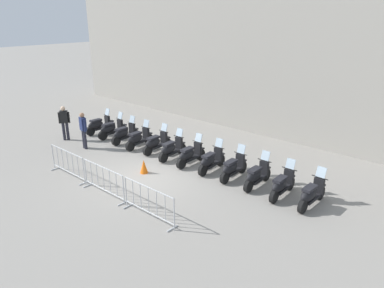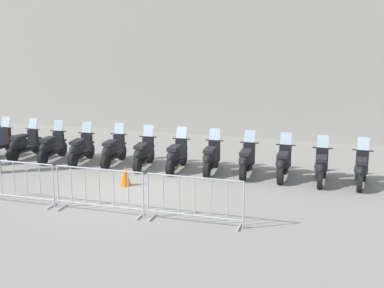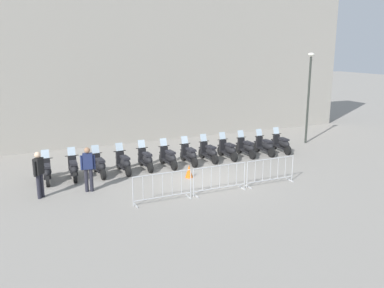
{
  "view_description": "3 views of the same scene",
  "coord_description": "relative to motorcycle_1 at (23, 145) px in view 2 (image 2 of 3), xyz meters",
  "views": [
    {
      "loc": [
        10.23,
        -7.91,
        6.08
      ],
      "look_at": [
        0.94,
        1.67,
        1.17
      ],
      "focal_mm": 33.94,
      "sensor_mm": 36.0,
      "label": 1
    },
    {
      "loc": [
        6.09,
        -12.0,
        4.26
      ],
      "look_at": [
        0.96,
        1.99,
        0.89
      ],
      "focal_mm": 49.03,
      "sensor_mm": 36.0,
      "label": 2
    },
    {
      "loc": [
        -6.27,
        -15.07,
        5.36
      ],
      "look_at": [
        0.45,
        1.85,
        1.03
      ],
      "focal_mm": 38.12,
      "sensor_mm": 36.0,
      "label": 3
    }
  ],
  "objects": [
    {
      "name": "ground_plane",
      "position": [
        4.87,
        -1.81,
        -0.45
      ],
      "size": [
        120.0,
        120.0,
        0.0
      ],
      "primitive_type": "plane",
      "color": "gray"
    },
    {
      "name": "motorcycle_9",
      "position": [
        8.45,
        0.52,
        0.0
      ],
      "size": [
        0.56,
        1.73,
        1.24
      ],
      "color": "black",
      "rests_on": "ground"
    },
    {
      "name": "motorcycle_10",
      "position": [
        9.51,
        0.49,
        0.0
      ],
      "size": [
        0.56,
        1.73,
        1.24
      ],
      "color": "black",
      "rests_on": "ground"
    },
    {
      "name": "building_facade",
      "position": [
        4.41,
        6.77,
        4.67
      ],
      "size": [
        28.09,
        3.88,
        10.25
      ],
      "primitive_type": "cube",
      "rotation": [
        0.0,
        0.0,
        0.05
      ],
      "color": "#9E998E",
      "rests_on": "ground"
    },
    {
      "name": "motorcycle_3",
      "position": [
        2.13,
        0.04,
        0.0
      ],
      "size": [
        0.59,
        1.72,
        1.24
      ],
      "color": "black",
      "rests_on": "ground"
    },
    {
      "name": "motorcycle_4",
      "position": [
        3.17,
        0.23,
        0.0
      ],
      "size": [
        0.56,
        1.73,
        1.24
      ],
      "color": "black",
      "rests_on": "ground"
    },
    {
      "name": "motorcycle_7",
      "position": [
        6.34,
        0.39,
        0.0
      ],
      "size": [
        0.58,
        1.72,
        1.24
      ],
      "color": "black",
      "rests_on": "ground"
    },
    {
      "name": "barrier_segment_2",
      "position": [
        7.26,
        -3.56,
        0.07
      ],
      "size": [
        2.21,
        0.55,
        1.07
      ],
      "color": "#B2B5B7",
      "rests_on": "ground"
    },
    {
      "name": "motorcycle_6",
      "position": [
        5.28,
        0.28,
        0.0
      ],
      "size": [
        0.56,
        1.73,
        1.24
      ],
      "color": "black",
      "rests_on": "ground"
    },
    {
      "name": "barrier_segment_1",
      "position": [
        4.97,
        -3.69,
        0.07
      ],
      "size": [
        2.21,
        0.55,
        1.07
      ],
      "color": "#B2B5B7",
      "rests_on": "ground"
    },
    {
      "name": "traffic_cone",
      "position": [
        4.54,
        -1.58,
        -0.18
      ],
      "size": [
        0.32,
        0.32,
        0.55
      ],
      "primitive_type": "cone",
      "color": "orange",
      "rests_on": "ground"
    },
    {
      "name": "barrier_segment_0",
      "position": [
        2.67,
        -3.81,
        0.07
      ],
      "size": [
        2.21,
        0.55,
        1.07
      ],
      "color": "#B2B5B7",
      "rests_on": "ground"
    },
    {
      "name": "motorcycle_8",
      "position": [
        7.39,
        0.46,
        0.0
      ],
      "size": [
        0.56,
        1.73,
        1.24
      ],
      "color": "black",
      "rests_on": "ground"
    },
    {
      "name": "motorcycle_1",
      "position": [
        0.0,
        0.0,
        0.0
      ],
      "size": [
        0.56,
        1.72,
        1.24
      ],
      "color": "black",
      "rests_on": "ground"
    },
    {
      "name": "motorcycle_5",
      "position": [
        4.23,
        0.2,
        0.0
      ],
      "size": [
        0.59,
        1.72,
        1.24
      ],
      "color": "black",
      "rests_on": "ground"
    },
    {
      "name": "motorcycle_11",
      "position": [
        10.56,
        0.56,
        0.0
      ],
      "size": [
        0.56,
        1.72,
        1.24
      ],
      "color": "black",
      "rests_on": "ground"
    },
    {
      "name": "motorcycle_2",
      "position": [
        1.07,
        0.0,
        0.0
      ],
      "size": [
        0.57,
        1.73,
        1.24
      ],
      "color": "black",
      "rests_on": "ground"
    }
  ]
}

